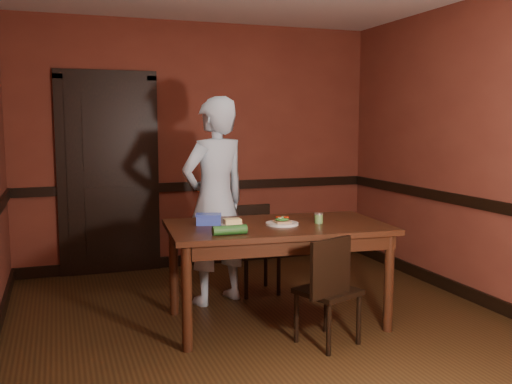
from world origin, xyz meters
TOP-DOWN VIEW (x-y plane):
  - floor at (0.00, 0.00)m, footprint 4.00×4.50m
  - wall_back at (0.00, 2.25)m, footprint 4.00×0.02m
  - wall_front at (0.00, -2.25)m, footprint 4.00×0.02m
  - wall_right at (2.00, 0.00)m, footprint 0.02×4.50m
  - dado_back at (0.00, 2.23)m, footprint 4.00×0.03m
  - dado_right at (1.99, 0.00)m, footprint 0.03×4.50m
  - baseboard_back at (0.00, 2.23)m, footprint 4.00×0.03m
  - baseboard_right at (1.99, 0.00)m, footprint 0.03×4.50m
  - door at (-1.00, 2.22)m, footprint 1.05×0.07m
  - dining_table at (0.12, 0.19)m, footprint 1.79×1.10m
  - chair_far at (0.23, 1.01)m, footprint 0.39×0.39m
  - chair_near at (0.31, -0.35)m, footprint 0.49×0.49m
  - person at (-0.20, 0.87)m, footprint 0.78×0.65m
  - sandwich_plate at (0.15, 0.15)m, footprint 0.26×0.26m
  - sauce_jar at (0.45, 0.12)m, footprint 0.07×0.07m
  - cheese_saucer at (-0.23, 0.25)m, footprint 0.17×0.17m
  - food_tub at (-0.40, 0.35)m, footprint 0.23×0.19m
  - wrapped_veg at (-0.36, -0.10)m, footprint 0.25×0.07m

SIDE VIEW (x-z plane):
  - floor at x=0.00m, z-range -0.01..0.01m
  - baseboard_back at x=0.00m, z-range 0.00..0.12m
  - baseboard_right at x=1.99m, z-range 0.00..0.12m
  - dining_table at x=0.12m, z-range 0.00..0.81m
  - chair_near at x=0.31m, z-range 0.00..0.82m
  - chair_far at x=0.23m, z-range 0.00..0.82m
  - sandwich_plate at x=0.15m, z-range 0.79..0.86m
  - cheese_saucer at x=-0.23m, z-range 0.80..0.86m
  - wrapped_veg at x=-0.36m, z-range 0.81..0.88m
  - sauce_jar at x=0.45m, z-range 0.81..0.89m
  - food_tub at x=-0.40m, z-range 0.81..0.89m
  - dado_back at x=0.00m, z-range 0.85..0.95m
  - dado_right at x=1.99m, z-range 0.85..0.95m
  - person at x=-0.20m, z-range 0.00..1.83m
  - door at x=-1.00m, z-range -0.01..2.19m
  - wall_back at x=0.00m, z-range 0.00..2.70m
  - wall_front at x=0.00m, z-range 0.00..2.70m
  - wall_right at x=2.00m, z-range 0.00..2.70m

